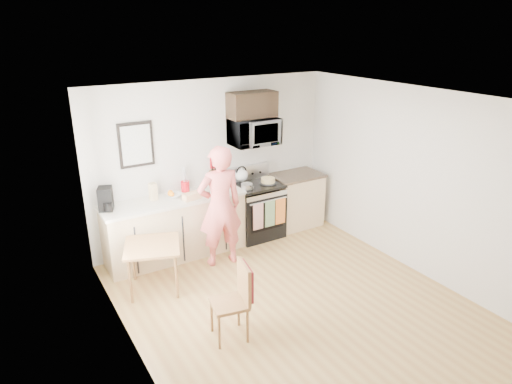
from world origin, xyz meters
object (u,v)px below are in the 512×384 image
dining_table (152,250)px  chair (240,290)px  cake (268,181)px  microwave (254,132)px  range (257,211)px  person (220,207)px

dining_table → chair: bearing=-70.4°
chair → cake: size_ratio=3.31×
dining_table → cake: (2.19, 0.62, 0.39)m
cake → chair: bearing=-129.2°
microwave → dining_table: 2.49m
range → person: 1.17m
person → dining_table: size_ratio=2.32×
microwave → dining_table: microwave is taller
cake → dining_table: bearing=-164.2°
cake → range: bearing=151.5°
person → dining_table: (-1.09, -0.18, -0.32)m
microwave → dining_table: bearing=-158.3°
range → microwave: microwave is taller
range → microwave: size_ratio=1.53×
person → dining_table: 1.15m
person → chair: person is taller
person → chair: size_ratio=1.98×
chair → range: bearing=65.5°
person → cake: (1.10, 0.44, 0.07)m
microwave → dining_table: (-2.04, -0.81, -1.18)m
microwave → person: (-0.94, -0.63, -0.86)m
dining_table → chair: 1.53m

